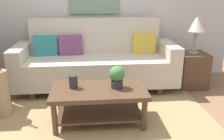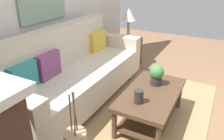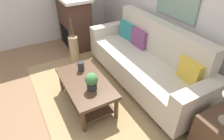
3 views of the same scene
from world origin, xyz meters
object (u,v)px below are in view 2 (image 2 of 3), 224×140
(throw_pillow_mustard, at_px, (97,41))
(tabletop_vase, at_px, (139,97))
(coffee_table, at_px, (151,100))
(potted_plant_tabletop, at_px, (157,74))
(table_lamp, at_px, (129,16))
(side_table, at_px, (128,52))
(throw_pillow_teal, at_px, (23,77))
(couch, at_px, (76,73))
(throw_pillow_plum, at_px, (48,65))

(throw_pillow_mustard, distance_m, tabletop_vase, 1.61)
(coffee_table, height_order, potted_plant_tabletop, potted_plant_tabletop)
(tabletop_vase, bearing_deg, throw_pillow_mustard, 47.45)
(potted_plant_tabletop, bearing_deg, tabletop_vase, 175.82)
(potted_plant_tabletop, height_order, table_lamp, table_lamp)
(tabletop_vase, relative_size, side_table, 0.27)
(side_table, distance_m, table_lamp, 0.71)
(coffee_table, relative_size, side_table, 1.96)
(throw_pillow_teal, distance_m, tabletop_vase, 1.29)
(couch, relative_size, throw_pillow_mustard, 6.86)
(throw_pillow_mustard, relative_size, potted_plant_tabletop, 1.37)
(couch, relative_size, coffee_table, 2.25)
(couch, height_order, side_table, couch)
(throw_pillow_plum, relative_size, tabletop_vase, 2.37)
(throw_pillow_plum, relative_size, throw_pillow_mustard, 1.00)
(throw_pillow_plum, distance_m, tabletop_vase, 1.20)
(throw_pillow_teal, height_order, coffee_table, throw_pillow_teal)
(couch, bearing_deg, throw_pillow_plum, 162.50)
(throw_pillow_mustard, bearing_deg, throw_pillow_teal, 180.00)
(coffee_table, bearing_deg, throw_pillow_plum, 107.52)
(throw_pillow_teal, distance_m, coffee_table, 1.51)
(throw_pillow_teal, relative_size, coffee_table, 0.33)
(throw_pillow_teal, bearing_deg, potted_plant_tabletop, -50.76)
(throw_pillow_mustard, height_order, tabletop_vase, throw_pillow_mustard)
(throw_pillow_plum, relative_size, side_table, 0.64)
(couch, height_order, tabletop_vase, couch)
(tabletop_vase, distance_m, table_lamp, 2.12)
(throw_pillow_mustard, height_order, side_table, throw_pillow_mustard)
(throw_pillow_mustard, bearing_deg, tabletop_vase, -132.55)
(side_table, bearing_deg, tabletop_vase, -152.77)
(throw_pillow_mustard, bearing_deg, throw_pillow_plum, 180.00)
(couch, xyz_separation_m, throw_pillow_plum, (-0.39, 0.12, 0.25))
(side_table, bearing_deg, potted_plant_tabletop, -143.60)
(throw_pillow_mustard, bearing_deg, side_table, -17.63)
(couch, bearing_deg, throw_pillow_mustard, 8.96)
(throw_pillow_plum, distance_m, potted_plant_tabletop, 1.36)
(throw_pillow_teal, xyz_separation_m, tabletop_vase, (0.49, -1.18, -0.17))
(potted_plant_tabletop, distance_m, side_table, 1.68)
(throw_pillow_plum, xyz_separation_m, tabletop_vase, (0.10, -1.18, -0.17))
(side_table, bearing_deg, couch, 175.76)
(couch, xyz_separation_m, coffee_table, (-0.00, -1.11, -0.12))
(side_table, bearing_deg, coffee_table, -147.11)
(throw_pillow_teal, height_order, tabletop_vase, throw_pillow_teal)
(throw_pillow_plum, bearing_deg, side_table, -7.03)
(throw_pillow_teal, bearing_deg, couch, -8.96)
(tabletop_vase, xyz_separation_m, table_lamp, (1.83, 0.94, 0.49))
(coffee_table, bearing_deg, table_lamp, 32.89)
(throw_pillow_teal, relative_size, tabletop_vase, 2.37)
(side_table, bearing_deg, throw_pillow_plum, 172.97)
(potted_plant_tabletop, relative_size, table_lamp, 0.46)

